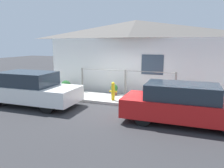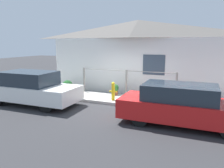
{
  "view_description": "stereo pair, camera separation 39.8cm",
  "coord_description": "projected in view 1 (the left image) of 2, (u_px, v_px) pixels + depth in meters",
  "views": [
    {
      "loc": [
        3.11,
        -8.66,
        2.7
      ],
      "look_at": [
        -0.24,
        0.3,
        0.9
      ],
      "focal_mm": 35.0,
      "sensor_mm": 36.0,
      "label": 1
    },
    {
      "loc": [
        3.48,
        -8.51,
        2.7
      ],
      "look_at": [
        -0.24,
        0.3,
        0.9
      ],
      "focal_mm": 35.0,
      "sensor_mm": 36.0,
      "label": 2
    }
  ],
  "objects": [
    {
      "name": "fence",
      "position": [
        125.0,
        81.0,
        10.81
      ],
      "size": [
        4.9,
        0.1,
        1.28
      ],
      "color": "gray",
      "rests_on": "sidewalk"
    },
    {
      "name": "potted_plant_by_fence",
      "position": [
        66.0,
        86.0,
        11.46
      ],
      "size": [
        0.54,
        0.54,
        0.64
      ],
      "color": "#9E5638",
      "rests_on": "sidewalk"
    },
    {
      "name": "sidewalk",
      "position": [
        121.0,
        100.0,
        10.31
      ],
      "size": [
        24.0,
        1.69,
        0.13
      ],
      "color": "#B2AFA8",
      "rests_on": "ground_plane"
    },
    {
      "name": "house",
      "position": [
        135.0,
        34.0,
        11.94
      ],
      "size": [
        9.83,
        2.23,
        3.94
      ],
      "color": "white",
      "rests_on": "ground_plane"
    },
    {
      "name": "ground_plane",
      "position": [
        115.0,
        106.0,
        9.54
      ],
      "size": [
        60.0,
        60.0,
        0.0
      ],
      "primitive_type": "plane",
      "color": "#2D2D30"
    },
    {
      "name": "potted_plant_near_hydrant",
      "position": [
        114.0,
        89.0,
        10.93
      ],
      "size": [
        0.37,
        0.37,
        0.54
      ],
      "color": "#9E5638",
      "rests_on": "sidewalk"
    },
    {
      "name": "car_right",
      "position": [
        185.0,
        104.0,
        7.32
      ],
      "size": [
        4.27,
        1.65,
        1.37
      ],
      "rotation": [
        0.0,
        0.0,
        0.01
      ],
      "color": "red",
      "rests_on": "ground_plane"
    },
    {
      "name": "fire_hydrant",
      "position": [
        113.0,
        91.0,
        9.89
      ],
      "size": [
        0.37,
        0.16,
        0.84
      ],
      "color": "yellow",
      "rests_on": "sidewalk"
    },
    {
      "name": "car_left",
      "position": [
        30.0,
        89.0,
        9.53
      ],
      "size": [
        4.27,
        1.78,
        1.47
      ],
      "rotation": [
        0.0,
        0.0,
        0.02
      ],
      "color": "white",
      "rests_on": "ground_plane"
    }
  ]
}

